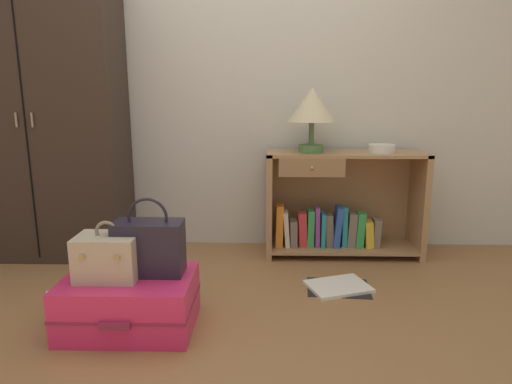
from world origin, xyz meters
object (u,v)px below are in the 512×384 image
object	(u,v)px
bookshelf	(338,207)
suitcase_large	(130,302)
handbag	(149,247)
bowl	(382,149)
bottle	(52,308)
wardrobe	(43,118)
open_book_on_floor	(338,287)
table_lamp	(312,107)
train_case	(108,257)

from	to	relation	value
bookshelf	suitcase_large	size ratio (longest dim) A/B	1.73
bookshelf	handbag	size ratio (longest dim) A/B	2.85
bowl	bottle	world-z (taller)	bowl
bookshelf	bottle	xyz separation A→B (m)	(-1.56, -1.04, -0.26)
wardrobe	suitcase_large	size ratio (longest dim) A/B	3.07
bookshelf	suitcase_large	world-z (taller)	bookshelf
bowl	suitcase_large	xyz separation A→B (m)	(-1.43, -1.03, -0.62)
handbag	open_book_on_floor	world-z (taller)	handbag
table_lamp	bowl	size ratio (longest dim) A/B	2.45
table_lamp	suitcase_large	xyz separation A→B (m)	(-0.96, -1.03, -0.89)
handbag	bottle	xyz separation A→B (m)	(-0.50, -0.02, -0.32)
wardrobe	train_case	bearing A→B (deg)	-53.76
table_lamp	handbag	bearing A→B (deg)	-131.17
table_lamp	bowl	distance (m)	0.55
train_case	handbag	size ratio (longest dim) A/B	0.76
bottle	suitcase_large	bearing A→B (deg)	-4.37
train_case	bookshelf	bearing A→B (deg)	41.17
table_lamp	train_case	bearing A→B (deg)	-134.81
bowl	open_book_on_floor	world-z (taller)	bowl
train_case	handbag	bearing A→B (deg)	19.37
wardrobe	handbag	bearing A→B (deg)	-46.03
bowl	bottle	bearing A→B (deg)	-151.41
wardrobe	bookshelf	distance (m)	2.10
wardrobe	bowl	distance (m)	2.28
table_lamp	open_book_on_floor	xyz separation A→B (m)	(0.13, -0.56, -1.02)
wardrobe	suitcase_large	distance (m)	1.56
bowl	suitcase_large	world-z (taller)	bowl
train_case	suitcase_large	bearing A→B (deg)	9.75
bottle	bowl	bearing A→B (deg)	28.59
table_lamp	bowl	xyz separation A→B (m)	(0.47, -0.00, -0.27)
table_lamp	bottle	world-z (taller)	table_lamp
bookshelf	wardrobe	bearing A→B (deg)	-178.60
bowl	train_case	bearing A→B (deg)	-145.41
wardrobe	bookshelf	xyz separation A→B (m)	(2.01, 0.05, -0.62)
suitcase_large	bottle	distance (m)	0.41
bowl	suitcase_large	size ratio (longest dim) A/B	0.28
bookshelf	suitcase_large	xyz separation A→B (m)	(-1.16, -1.07, -0.21)
wardrobe	bottle	xyz separation A→B (m)	(0.44, -0.99, -0.88)
bookshelf	bowl	size ratio (longest dim) A/B	6.12
bookshelf	table_lamp	distance (m)	0.72
suitcase_large	open_book_on_floor	distance (m)	1.19
table_lamp	open_book_on_floor	size ratio (longest dim) A/B	1.05
bowl	open_book_on_floor	bearing A→B (deg)	-121.84
handbag	bottle	size ratio (longest dim) A/B	2.28
table_lamp	open_book_on_floor	bearing A→B (deg)	-77.43
bookshelf	bowl	bearing A→B (deg)	-9.25
open_book_on_floor	bookshelf	bearing A→B (deg)	82.71
table_lamp	handbag	distance (m)	1.45
bowl	train_case	size ratio (longest dim) A/B	0.61
train_case	bottle	bearing A→B (deg)	171.88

